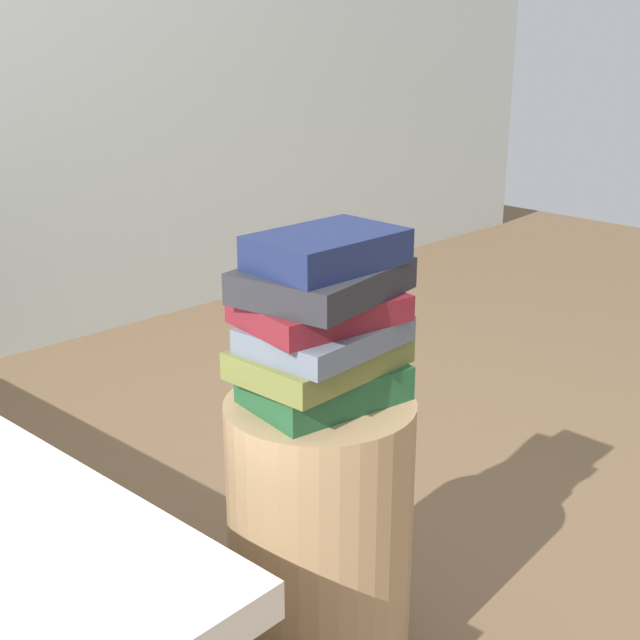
{
  "coord_description": "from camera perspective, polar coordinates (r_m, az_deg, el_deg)",
  "views": [
    {
      "loc": [
        -0.96,
        -0.98,
        1.17
      ],
      "look_at": [
        0.0,
        0.0,
        0.7
      ],
      "focal_mm": 48.38,
      "sensor_mm": 36.0,
      "label": 1
    }
  ],
  "objects": [
    {
      "name": "side_table",
      "position": [
        1.64,
        0.0,
        -14.15
      ],
      "size": [
        0.34,
        0.34,
        0.54
      ],
      "primitive_type": "cylinder",
      "color": "tan",
      "rests_on": "ground_plane"
    },
    {
      "name": "book_forest",
      "position": [
        1.5,
        0.22,
        -4.25
      ],
      "size": [
        0.28,
        0.21,
        0.06
      ],
      "primitive_type": "cube",
      "rotation": [
        0.0,
        0.0,
        -0.14
      ],
      "color": "#1E512D",
      "rests_on": "side_table"
    },
    {
      "name": "book_olive",
      "position": [
        1.48,
        0.07,
        -2.46
      ],
      "size": [
        0.29,
        0.21,
        0.05
      ],
      "primitive_type": "cube",
      "rotation": [
        0.0,
        0.0,
        0.05
      ],
      "color": "olive",
      "rests_on": "book_forest"
    },
    {
      "name": "book_slate",
      "position": [
        1.45,
        0.39,
        -0.94
      ],
      "size": [
        0.27,
        0.21,
        0.04
      ],
      "primitive_type": "cube",
      "rotation": [
        0.0,
        0.0,
        0.08
      ],
      "color": "slate",
      "rests_on": "book_olive"
    },
    {
      "name": "book_maroon",
      "position": [
        1.45,
        -0.07,
        0.77
      ],
      "size": [
        0.28,
        0.22,
        0.04
      ],
      "primitive_type": "cube",
      "rotation": [
        0.0,
        0.0,
        -0.13
      ],
      "color": "maroon",
      "rests_on": "book_slate"
    },
    {
      "name": "book_charcoal",
      "position": [
        1.43,
        0.28,
        2.6
      ],
      "size": [
        0.3,
        0.25,
        0.05
      ],
      "primitive_type": "cube",
      "rotation": [
        0.0,
        0.0,
        0.18
      ],
      "color": "#28282D",
      "rests_on": "book_maroon"
    },
    {
      "name": "book_navy",
      "position": [
        1.41,
        0.48,
        4.69
      ],
      "size": [
        0.25,
        0.16,
        0.06
      ],
      "primitive_type": "cube",
      "rotation": [
        0.0,
        0.0,
        -0.0
      ],
      "color": "#19234C",
      "rests_on": "book_charcoal"
    }
  ]
}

